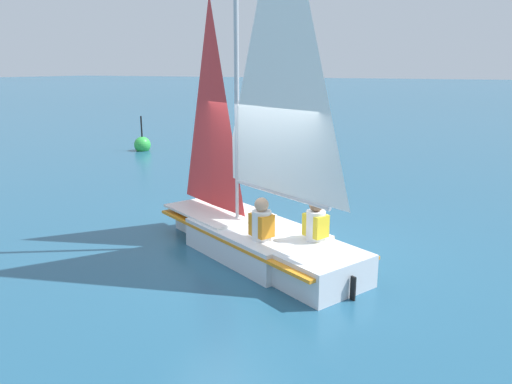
# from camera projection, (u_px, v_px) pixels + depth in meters

# --- Properties ---
(ground_plane) EXTENTS (260.00, 260.00, 0.00)m
(ground_plane) POSITION_uv_depth(u_px,v_px,m) (256.00, 254.00, 8.47)
(ground_plane) COLOR #235675
(sailboat_main) EXTENTS (3.09, 4.28, 5.80)m
(sailboat_main) POSITION_uv_depth(u_px,v_px,m) (257.00, 206.00, 8.23)
(sailboat_main) COLOR silver
(sailboat_main) RESTS_ON ground_plane
(sailor_helm) EXTENTS (0.40, 0.42, 1.16)m
(sailor_helm) POSITION_uv_depth(u_px,v_px,m) (261.00, 232.00, 7.71)
(sailor_helm) COLOR black
(sailor_helm) RESTS_ON ground_plane
(sailor_crew) EXTENTS (0.40, 0.42, 1.16)m
(sailor_crew) POSITION_uv_depth(u_px,v_px,m) (315.00, 231.00, 7.69)
(sailor_crew) COLOR black
(sailor_crew) RESTS_ON ground_plane
(buoy_marker) EXTENTS (0.62, 0.62, 1.40)m
(buoy_marker) POSITION_uv_depth(u_px,v_px,m) (142.00, 145.00, 18.86)
(buoy_marker) COLOR green
(buoy_marker) RESTS_ON ground_plane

